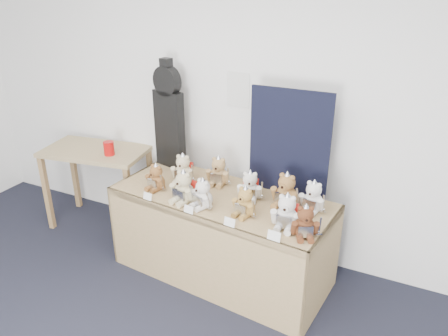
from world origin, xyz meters
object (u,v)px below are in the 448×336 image
at_px(side_table, 97,161).
at_px(teddy_front_left, 184,188).
at_px(teddy_back_left, 183,169).
at_px(teddy_back_right, 286,192).
at_px(red_cup, 109,148).
at_px(teddy_front_end, 305,223).
at_px(teddy_back_centre_right, 250,187).
at_px(teddy_front_far_left, 156,178).
at_px(display_table, 216,217).
at_px(teddy_front_right, 245,203).
at_px(teddy_back_end, 313,198).
at_px(teddy_back_centre_left, 218,172).
at_px(guitar_case, 169,116).
at_px(teddy_front_centre, 202,195).
at_px(teddy_front_far_right, 286,213).

relative_size(side_table, teddy_front_left, 3.62).
distance_m(teddy_back_left, teddy_back_right, 0.94).
distance_m(red_cup, teddy_front_end, 2.09).
bearing_deg(teddy_back_right, teddy_back_centre_right, -166.83).
xyz_separation_m(teddy_front_far_left, teddy_front_left, (0.32, -0.09, 0.02)).
relative_size(display_table, teddy_front_end, 7.07).
height_order(red_cup, teddy_front_right, teddy_front_right).
relative_size(side_table, red_cup, 8.19).
bearing_deg(teddy_front_left, teddy_back_left, 132.78).
bearing_deg(teddy_front_left, teddy_front_end, 7.13).
distance_m(teddy_front_far_left, teddy_back_end, 1.29).
height_order(red_cup, teddy_front_left, teddy_front_left).
relative_size(teddy_back_left, teddy_back_centre_right, 1.03).
distance_m(teddy_front_left, teddy_back_centre_left, 0.41).
relative_size(guitar_case, teddy_front_centre, 3.76).
xyz_separation_m(teddy_front_right, teddy_back_right, (0.23, 0.27, 0.02)).
relative_size(teddy_front_far_left, teddy_back_left, 0.89).
xyz_separation_m(teddy_front_left, teddy_front_centre, (0.18, -0.01, -0.01)).
xyz_separation_m(guitar_case, teddy_back_end, (1.43, -0.26, -0.38)).
relative_size(teddy_front_far_left, teddy_front_centre, 0.94).
xyz_separation_m(teddy_front_far_left, teddy_back_left, (0.13, 0.23, 0.01)).
xyz_separation_m(teddy_front_end, teddy_back_left, (-1.20, 0.39, 0.00)).
bearing_deg(teddy_front_far_left, teddy_front_centre, -1.31).
xyz_separation_m(teddy_front_right, teddy_back_end, (0.44, 0.28, 0.01)).
height_order(display_table, teddy_back_centre_left, teddy_back_centre_left).
height_order(display_table, teddy_front_far_right, teddy_front_far_right).
relative_size(teddy_front_end, teddy_back_centre_left, 0.95).
xyz_separation_m(side_table, teddy_front_centre, (1.44, -0.43, 0.16)).
bearing_deg(guitar_case, side_table, -157.22).
bearing_deg(teddy_back_centre_right, teddy_front_left, -165.80).
bearing_deg(red_cup, side_table, 167.17).
height_order(teddy_front_centre, teddy_back_end, teddy_back_end).
distance_m(teddy_front_left, teddy_front_far_right, 0.85).
xyz_separation_m(teddy_front_right, teddy_front_far_right, (0.33, -0.03, 0.01)).
bearing_deg(guitar_case, teddy_back_centre_left, -2.97).
height_order(guitar_case, teddy_back_left, guitar_case).
bearing_deg(teddy_front_centre, teddy_back_end, 43.04).
bearing_deg(teddy_back_end, display_table, -158.44).
distance_m(teddy_back_right, teddy_back_end, 0.21).
xyz_separation_m(teddy_front_left, teddy_back_centre_right, (0.45, 0.27, -0.01)).
distance_m(teddy_front_right, teddy_back_end, 0.52).
height_order(side_table, teddy_back_centre_left, teddy_back_centre_left).
relative_size(display_table, teddy_back_left, 6.72).
bearing_deg(side_table, teddy_front_left, -27.63).
bearing_deg(teddy_front_far_right, teddy_front_left, 174.74).
relative_size(guitar_case, teddy_back_end, 3.59).
xyz_separation_m(teddy_back_right, teddy_back_end, (0.21, 0.01, -0.01)).
xyz_separation_m(teddy_front_far_right, teddy_back_left, (-1.05, 0.34, -0.01)).
bearing_deg(red_cup, teddy_front_right, -12.79).
distance_m(teddy_front_end, teddy_back_end, 0.37).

